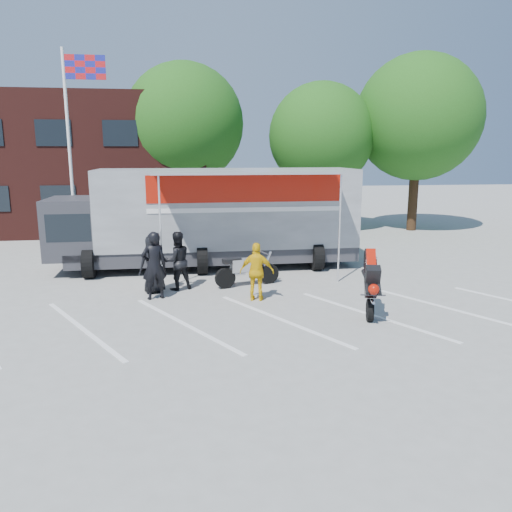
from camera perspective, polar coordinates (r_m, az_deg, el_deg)
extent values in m
plane|color=#9B9B96|center=(11.70, 2.78, -8.87)|extent=(100.00, 100.00, 0.00)
cube|color=white|center=(12.62, 1.92, -7.27)|extent=(18.09, 13.33, 0.01)
cube|color=#421915|center=(29.81, -23.87, 9.58)|extent=(18.00, 8.00, 7.00)
cylinder|color=white|center=(21.20, -20.49, 10.71)|extent=(0.12, 0.12, 8.00)
cube|color=red|center=(21.29, -18.93, 19.75)|extent=(1.50, 0.04, 0.90)
cylinder|color=#382314|center=(26.86, -7.95, 6.31)|extent=(0.50, 0.50, 3.24)
sphere|color=#1E4A12|center=(26.78, -8.20, 14.77)|extent=(6.12, 6.12, 6.12)
cylinder|color=#382314|center=(26.84, 7.27, 5.94)|extent=(0.50, 0.50, 2.88)
sphere|color=#1E4A12|center=(26.72, 7.47, 13.46)|extent=(5.44, 5.44, 5.44)
cylinder|color=#382314|center=(28.10, 17.50, 6.30)|extent=(0.50, 0.50, 3.42)
sphere|color=#1E4A12|center=(28.05, 18.04, 14.82)|extent=(6.46, 6.46, 6.46)
imported|color=black|center=(15.09, -11.65, -0.91)|extent=(1.01, 0.85, 1.75)
imported|color=black|center=(14.42, -11.58, -1.07)|extent=(0.82, 0.66, 1.95)
imported|color=black|center=(15.31, -9.02, -0.54)|extent=(1.05, 0.94, 1.79)
imported|color=yellow|center=(14.01, 0.11, -1.82)|extent=(1.04, 0.63, 1.66)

